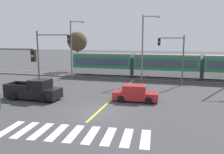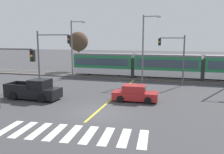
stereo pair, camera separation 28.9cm
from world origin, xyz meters
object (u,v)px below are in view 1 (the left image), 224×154
(bare_tree_far_west, at_px, (77,42))
(traffic_light_near_left, at_px, (10,66))
(sedan_crossing, at_px, (135,94))
(traffic_light_mid_left, at_px, (48,51))
(light_rail_tram, at_px, (166,65))
(street_lamp_west, at_px, (72,46))
(street_lamp_centre, at_px, (144,45))
(pickup_truck, at_px, (34,91))
(traffic_light_far_right, at_px, (175,52))

(bare_tree_far_west, bearing_deg, traffic_light_near_left, -79.35)
(bare_tree_far_west, bearing_deg, sedan_crossing, -52.37)
(sedan_crossing, distance_m, traffic_light_near_left, 11.18)
(sedan_crossing, bearing_deg, traffic_light_mid_left, 165.93)
(light_rail_tram, relative_size, sedan_crossing, 6.54)
(light_rail_tram, height_order, traffic_light_mid_left, traffic_light_mid_left)
(sedan_crossing, relative_size, street_lamp_west, 0.51)
(street_lamp_west, height_order, street_lamp_centre, street_lamp_centre)
(pickup_truck, bearing_deg, bare_tree_far_west, 101.65)
(traffic_light_near_left, bearing_deg, bare_tree_far_west, 100.65)
(street_lamp_centre, height_order, bare_tree_far_west, street_lamp_centre)
(traffic_light_near_left, height_order, street_lamp_centre, street_lamp_centre)
(traffic_light_near_left, xyz_separation_m, bare_tree_far_west, (-4.37, 23.21, 1.67))
(light_rail_tram, relative_size, traffic_light_near_left, 5.07)
(traffic_light_mid_left, bearing_deg, street_lamp_centre, 35.02)
(pickup_truck, distance_m, traffic_light_mid_left, 5.99)
(pickup_truck, height_order, traffic_light_near_left, traffic_light_near_left)
(traffic_light_near_left, distance_m, street_lamp_west, 15.95)
(street_lamp_west, xyz_separation_m, bare_tree_far_west, (-2.49, 7.42, 0.50))
(traffic_light_far_right, relative_size, bare_tree_far_west, 0.89)
(pickup_truck, xyz_separation_m, traffic_light_far_right, (12.85, 11.17, 3.29))
(sedan_crossing, height_order, street_lamp_west, street_lamp_west)
(pickup_truck, xyz_separation_m, traffic_light_near_left, (0.31, -3.57, 2.79))
(bare_tree_far_west, bearing_deg, street_lamp_west, -71.41)
(pickup_truck, relative_size, traffic_light_far_right, 0.87)
(pickup_truck, bearing_deg, street_lamp_west, 97.25)
(sedan_crossing, xyz_separation_m, traffic_light_near_left, (-9.23, -5.58, 2.93))
(light_rail_tram, bearing_deg, sedan_crossing, -99.28)
(street_lamp_centre, bearing_deg, sedan_crossing, -86.29)
(light_rail_tram, bearing_deg, traffic_light_near_left, -121.32)
(pickup_truck, distance_m, street_lamp_centre, 15.27)
(light_rail_tram, xyz_separation_m, street_lamp_centre, (-2.77, -3.45, 2.98))
(pickup_truck, height_order, traffic_light_far_right, traffic_light_far_right)
(light_rail_tram, distance_m, traffic_light_mid_left, 16.66)
(traffic_light_mid_left, distance_m, bare_tree_far_west, 15.30)
(pickup_truck, relative_size, street_lamp_west, 0.65)
(pickup_truck, relative_size, traffic_light_near_left, 0.99)
(traffic_light_near_left, height_order, street_lamp_west, street_lamp_west)
(street_lamp_centre, distance_m, bare_tree_far_west, 15.23)
(traffic_light_far_right, height_order, traffic_light_mid_left, traffic_light_mid_left)
(traffic_light_mid_left, distance_m, street_lamp_centre, 12.21)
(traffic_light_mid_left, bearing_deg, street_lamp_west, 93.70)
(light_rail_tram, distance_m, street_lamp_centre, 5.34)
(street_lamp_centre, bearing_deg, traffic_light_near_left, -119.46)
(street_lamp_west, relative_size, bare_tree_far_west, 1.19)
(traffic_light_far_right, height_order, street_lamp_centre, street_lamp_centre)
(traffic_light_far_right, relative_size, traffic_light_near_left, 1.13)
(traffic_light_near_left, xyz_separation_m, street_lamp_west, (-1.87, 15.79, 1.17))
(light_rail_tram, xyz_separation_m, sedan_crossing, (-2.14, -13.11, -1.35))
(sedan_crossing, relative_size, traffic_light_near_left, 0.78)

